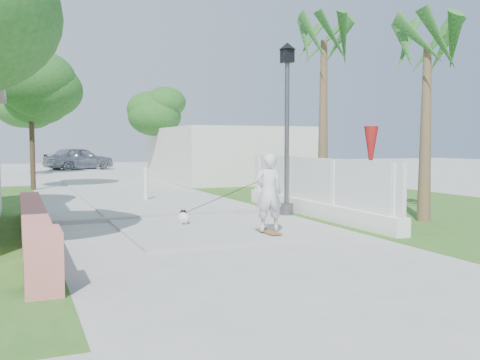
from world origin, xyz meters
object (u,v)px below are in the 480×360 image
patio_umbrella (371,150)px  skateboarder (225,198)px  bollard (146,183)px  dog (183,217)px  street_lamp (287,122)px  parked_car (79,158)px

patio_umbrella → skateboarder: size_ratio=0.95×
bollard → dog: bollard is taller
dog → skateboarder: bearing=-42.7°
street_lamp → patio_umbrella: size_ratio=1.93×
skateboarder → street_lamp: bearing=-135.6°
bollard → patio_umbrella: (4.60, -5.50, 1.10)m
skateboarder → parked_car: 27.67m
street_lamp → patio_umbrella: bearing=-27.8°
bollard → street_lamp: bearing=-59.0°
street_lamp → skateboarder: size_ratio=1.83×
patio_umbrella → parked_car: size_ratio=0.49×
street_lamp → parked_car: (-2.54, 25.83, -1.63)m
skateboarder → dog: (-0.62, 1.00, -0.51)m
bollard → dog: (-0.35, -5.34, -0.38)m
street_lamp → bollard: street_lamp is taller
bollard → skateboarder: skateboarder is taller
bollard → patio_umbrella: bearing=-50.1°
bollard → parked_car: (0.16, 21.33, 0.22)m
bollard → skateboarder: (0.28, -6.34, 0.13)m
street_lamp → bollard: (-2.70, 4.50, -1.84)m
bollard → patio_umbrella: size_ratio=0.47×
skateboarder → bollard: bearing=-80.3°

